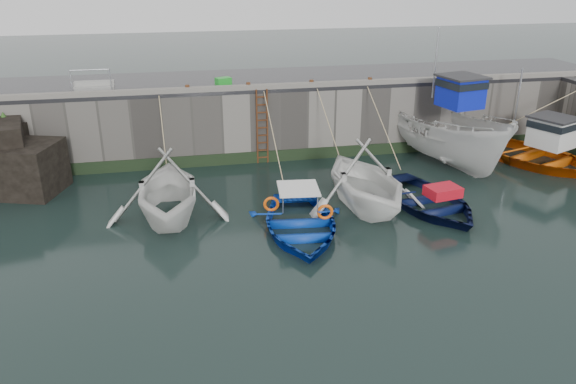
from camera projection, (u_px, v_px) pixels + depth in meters
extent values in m
plane|color=black|center=(390.00, 273.00, 15.72)|extent=(120.00, 120.00, 0.00)
cube|color=slate|center=(295.00, 112.00, 26.47)|extent=(30.00, 5.00, 3.00)
cube|color=black|center=(296.00, 78.00, 25.87)|extent=(30.00, 5.00, 0.16)
cube|color=slate|center=(307.00, 85.00, 23.67)|extent=(30.00, 0.30, 0.20)
cube|color=black|center=(308.00, 154.00, 24.64)|extent=(30.00, 0.08, 0.50)
cube|color=black|center=(25.00, 168.00, 20.88)|extent=(2.96, 2.83, 1.90)
cube|color=black|center=(4.00, 155.00, 21.70)|extent=(2.01, 1.83, 2.30)
cone|color=#2D591E|center=(12.00, 152.00, 20.36)|extent=(0.44, 0.44, 0.45)
cone|color=#2D591E|center=(3.00, 117.00, 21.37)|extent=(0.44, 0.44, 0.45)
cylinder|color=#3F1E0F|center=(257.00, 127.00, 23.68)|extent=(0.07, 0.07, 3.20)
cylinder|color=#3F1E0F|center=(267.00, 127.00, 23.76)|extent=(0.07, 0.07, 3.20)
cube|color=#3F1E0F|center=(263.00, 157.00, 24.22)|extent=(0.44, 0.06, 0.05)
cube|color=#3F1E0F|center=(263.00, 150.00, 24.09)|extent=(0.44, 0.06, 0.05)
cube|color=#3F1E0F|center=(263.00, 143.00, 23.97)|extent=(0.44, 0.06, 0.05)
cube|color=#3F1E0F|center=(262.00, 135.00, 23.84)|extent=(0.44, 0.06, 0.05)
cube|color=#3F1E0F|center=(262.00, 128.00, 23.71)|extent=(0.44, 0.06, 0.05)
cube|color=#3F1E0F|center=(262.00, 120.00, 23.59)|extent=(0.44, 0.06, 0.05)
cube|color=#3F1E0F|center=(262.00, 112.00, 23.46)|extent=(0.44, 0.06, 0.05)
cube|color=#3F1E0F|center=(262.00, 105.00, 23.34)|extent=(0.44, 0.06, 0.05)
cube|color=#3F1E0F|center=(262.00, 97.00, 23.21)|extent=(0.44, 0.06, 0.05)
imported|color=silver|center=(170.00, 216.00, 19.20)|extent=(4.50, 5.18, 2.67)
imported|color=#0B36A9|center=(300.00, 231.00, 18.17)|extent=(3.98, 5.20, 1.01)
imported|color=white|center=(364.00, 207.00, 19.97)|extent=(4.97, 5.61, 2.74)
imported|color=#091138|center=(427.00, 207.00, 19.97)|extent=(4.30, 5.44, 1.02)
imported|color=silver|center=(446.00, 137.00, 24.12)|extent=(4.28, 7.92, 2.90)
cube|color=#0C1AB6|center=(461.00, 92.00, 22.82)|extent=(1.67, 1.75, 1.20)
cube|color=black|center=(462.00, 84.00, 22.69)|extent=(1.74, 1.82, 0.28)
cube|color=#262628|center=(462.00, 77.00, 22.58)|extent=(1.91, 1.99, 0.08)
cylinder|color=#A5A8AD|center=(435.00, 63.00, 24.01)|extent=(0.08, 0.08, 3.00)
imported|color=#D9580B|center=(534.00, 157.00, 24.23)|extent=(6.30, 7.19, 1.24)
cube|color=white|center=(552.00, 133.00, 23.31)|extent=(1.88, 1.93, 1.20)
cube|color=black|center=(554.00, 125.00, 23.18)|extent=(1.96, 2.01, 0.28)
cube|color=#262628|center=(555.00, 118.00, 23.07)|extent=(2.14, 2.20, 0.08)
cylinder|color=#A5A8AD|center=(517.00, 103.00, 24.33)|extent=(0.08, 0.08, 3.00)
cube|color=green|center=(223.00, 81.00, 24.09)|extent=(0.73, 0.60, 0.31)
cylinder|color=#A5A8AD|center=(71.00, 82.00, 22.15)|extent=(0.05, 0.05, 1.00)
cylinder|color=#A5A8AD|center=(111.00, 81.00, 22.43)|extent=(0.05, 0.05, 1.00)
cylinder|color=#A5A8AD|center=(90.00, 70.00, 22.12)|extent=(1.50, 0.05, 0.05)
cube|color=gray|center=(94.00, 89.00, 22.90)|extent=(1.60, 0.35, 0.18)
cube|color=gray|center=(94.00, 83.00, 23.15)|extent=(1.60, 0.35, 0.18)
cylinder|color=#3F1E0F|center=(187.00, 88.00, 22.81)|extent=(0.18, 0.18, 0.28)
cylinder|color=#3F1E0F|center=(248.00, 86.00, 23.28)|extent=(0.18, 0.18, 0.28)
cylinder|color=#3F1E0F|center=(311.00, 83.00, 23.78)|extent=(0.18, 0.18, 0.28)
cylinder|color=#3F1E0F|center=(370.00, 81.00, 24.27)|extent=(0.18, 0.18, 0.28)
cylinder|color=#3F1E0F|center=(438.00, 78.00, 24.86)|extent=(0.18, 0.18, 0.28)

